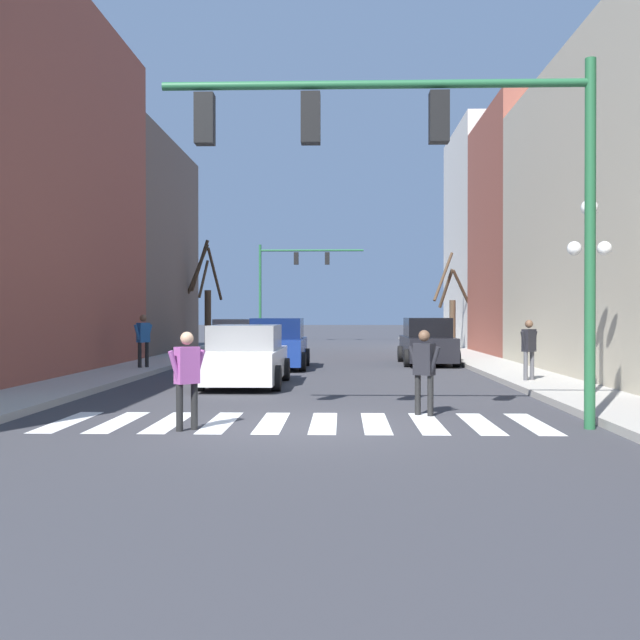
# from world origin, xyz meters

# --- Properties ---
(ground_plane) EXTENTS (240.00, 240.00, 0.00)m
(ground_plane) POSITION_xyz_m (0.00, 0.00, 0.00)
(ground_plane) COLOR #38383D
(building_row_left) EXTENTS (6.00, 34.11, 11.75)m
(building_row_left) POSITION_xyz_m (-10.10, 11.42, 5.24)
(building_row_left) COLOR tan
(building_row_left) RESTS_ON ground_plane
(building_row_right) EXTENTS (6.00, 40.29, 12.26)m
(building_row_right) POSITION_xyz_m (10.10, 15.63, 5.19)
(building_row_right) COLOR #66564C
(building_row_right) RESTS_ON ground_plane
(crosswalk_stripes) EXTENTS (8.55, 2.60, 0.01)m
(crosswalk_stripes) POSITION_xyz_m (0.00, 0.39, 0.00)
(crosswalk_stripes) COLOR white
(crosswalk_stripes) RESTS_ON ground_plane
(traffic_signal_near) EXTENTS (7.17, 0.28, 6.09)m
(traffic_signal_near) POSITION_xyz_m (2.17, -0.16, 4.54)
(traffic_signal_near) COLOR #236038
(traffic_signal_near) RESTS_ON ground_plane
(traffic_signal_far) EXTENTS (7.16, 0.28, 6.65)m
(traffic_signal_far) POSITION_xyz_m (-2.82, 38.42, 4.84)
(traffic_signal_far) COLOR #236038
(traffic_signal_far) RESTS_ON ground_plane
(street_lamp_right_corner) EXTENTS (0.95, 0.36, 4.20)m
(street_lamp_right_corner) POSITION_xyz_m (6.05, 3.57, 3.13)
(street_lamp_right_corner) COLOR black
(street_lamp_right_corner) RESTS_ON sidewalk_right
(car_at_intersection) EXTENTS (2.10, 4.27, 1.76)m
(car_at_intersection) POSITION_xyz_m (-1.48, 13.41, 0.81)
(car_at_intersection) COLOR navy
(car_at_intersection) RESTS_ON ground_plane
(car_parked_left_mid) EXTENTS (2.04, 4.70, 1.68)m
(car_parked_left_mid) POSITION_xyz_m (-3.96, 20.35, 0.78)
(car_parked_left_mid) COLOR silver
(car_parked_left_mid) RESTS_ON ground_plane
(car_parked_right_near) EXTENTS (1.99, 4.74, 1.76)m
(car_parked_right_near) POSITION_xyz_m (3.98, 15.74, 0.81)
(car_parked_right_near) COLOR black
(car_parked_right_near) RESTS_ON ground_plane
(car_driving_away_lane) EXTENTS (2.12, 4.79, 1.60)m
(car_driving_away_lane) POSITION_xyz_m (-1.80, 7.20, 0.75)
(car_driving_away_lane) COLOR white
(car_driving_away_lane) RESTS_ON ground_plane
(pedestrian_crossing_street) EXTENTS (0.56, 0.53, 1.61)m
(pedestrian_crossing_street) POSITION_xyz_m (-1.75, -0.51, 0.95)
(pedestrian_crossing_street) COLOR black
(pedestrian_crossing_street) RESTS_ON ground_plane
(pedestrian_on_left_sidewalk) EXTENTS (0.58, 0.50, 1.59)m
(pedestrian_on_left_sidewalk) POSITION_xyz_m (5.71, 7.32, 1.09)
(pedestrian_on_left_sidewalk) COLOR #4C4C51
(pedestrian_on_left_sidewalk) RESTS_ON sidewalk_right
(pedestrian_near_right_corner) EXTENTS (0.51, 0.65, 1.73)m
(pedestrian_near_right_corner) POSITION_xyz_m (-5.75, 11.73, 1.17)
(pedestrian_near_right_corner) COLOR black
(pedestrian_near_right_corner) RESTS_ON sidewalk_left
(pedestrian_waiting_at_curb) EXTENTS (0.59, 0.48, 1.60)m
(pedestrian_waiting_at_curb) POSITION_xyz_m (2.30, 1.38, 0.94)
(pedestrian_waiting_at_curb) COLOR black
(pedestrian_waiting_at_curb) RESTS_ON ground_plane
(street_tree_right_far) EXTENTS (1.68, 2.46, 5.50)m
(street_tree_right_far) POSITION_xyz_m (-6.11, 24.95, 2.71)
(street_tree_right_far) COLOR #473828
(street_tree_right_far) RESTS_ON sidewalk_left
(street_tree_right_near) EXTENTS (2.20, 2.24, 4.83)m
(street_tree_right_near) POSITION_xyz_m (6.19, 24.69, 2.21)
(street_tree_right_near) COLOR #473828
(street_tree_right_near) RESTS_ON sidewalk_right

